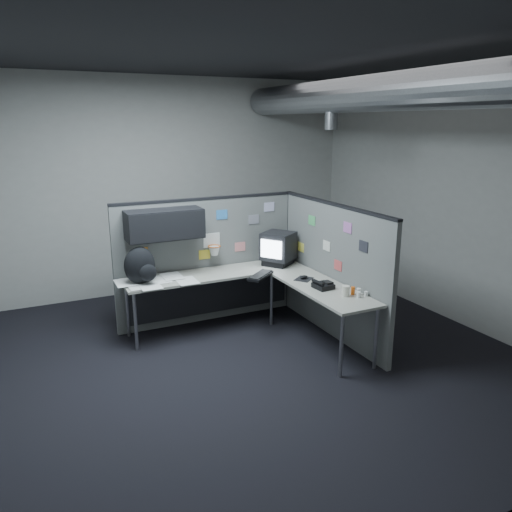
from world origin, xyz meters
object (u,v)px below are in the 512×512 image
backpack (140,266)px  monitor (278,248)px  desk (244,285)px  phone (323,285)px  keyboard (260,275)px

backpack → monitor: bearing=-3.0°
desk → backpack: 1.26m
desk → phone: size_ratio=10.46×
keyboard → monitor: bearing=46.5°
desk → keyboard: keyboard is taller
desk → phone: (0.61, -0.81, 0.15)m
phone → monitor: bearing=94.9°
monitor → backpack: size_ratio=1.19×
monitor → backpack: bearing=-168.6°
desk → keyboard: size_ratio=5.25×
desk → backpack: backpack is taller
backpack → phone: bearing=-34.3°
desk → keyboard: bearing=-34.6°
keyboard → backpack: (-1.36, 0.35, 0.20)m
keyboard → desk: bearing=150.8°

